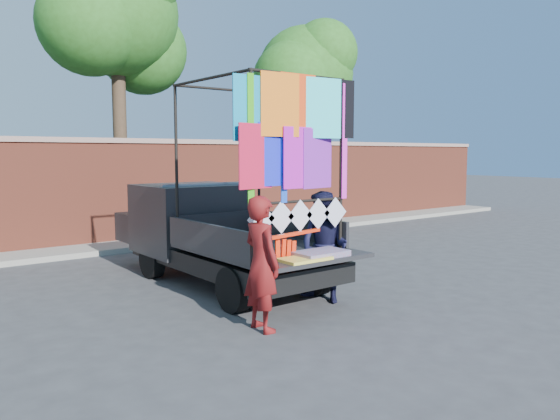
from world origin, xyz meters
TOP-DOWN VIEW (x-y plane):
  - ground at (0.00, 0.00)m, footprint 90.00×90.00m
  - brick_wall at (0.00, 7.00)m, footprint 30.00×0.45m
  - curb at (0.00, 6.30)m, footprint 30.00×1.20m
  - tree_mid at (1.02, 8.12)m, footprint 4.20×3.30m
  - tree_right at (7.52, 8.12)m, footprint 4.20×3.30m
  - pickup_truck at (0.24, 2.44)m, footprint 2.11×5.30m
  - woman at (-0.68, -0.52)m, footprint 0.44×0.65m
  - man at (0.86, -0.01)m, footprint 0.80×0.94m
  - streamer_bundle at (-0.03, -0.28)m, footprint 1.04×0.26m

SIDE VIEW (x-z plane):
  - ground at x=0.00m, z-range 0.00..0.00m
  - curb at x=0.00m, z-range 0.00..0.12m
  - man at x=0.86m, z-range 0.00..1.68m
  - pickup_truck at x=0.24m, z-range -0.82..2.51m
  - woman at x=-0.68m, z-range 0.00..1.72m
  - streamer_bundle at x=-0.03m, z-range 0.57..1.29m
  - brick_wall at x=0.00m, z-range 0.02..2.63m
  - tree_right at x=7.52m, z-range 1.44..8.06m
  - tree_mid at x=1.02m, z-range 1.83..9.56m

